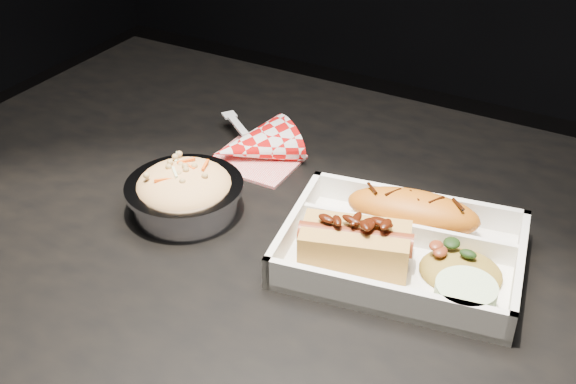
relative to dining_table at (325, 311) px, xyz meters
The scene contains 8 objects.
dining_table is the anchor object (origin of this frame).
food_tray 0.13m from the dining_table, 15.55° to the left, with size 0.28×0.22×0.04m.
fried_pastry 0.16m from the dining_table, 48.09° to the left, with size 0.15×0.06×0.04m, color #C16213.
hotdog 0.13m from the dining_table, 18.25° to the right, with size 0.13×0.09×0.06m.
fried_rice_mound 0.18m from the dining_table, ahead, with size 0.09×0.07×0.03m, color olive.
cupcake_liner 0.20m from the dining_table, ahead, with size 0.06×0.06×0.03m, color beige.
foil_coleslaw_cup 0.22m from the dining_table, behind, with size 0.14×0.14×0.06m.
napkin_fork 0.25m from the dining_table, 143.34° to the left, with size 0.16×0.15×0.10m.
Camera 1 is at (0.27, -0.57, 1.24)m, focal length 45.00 mm.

